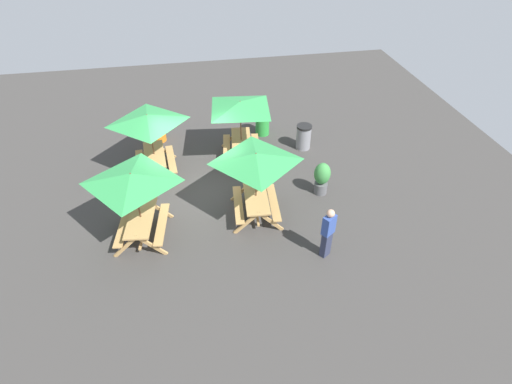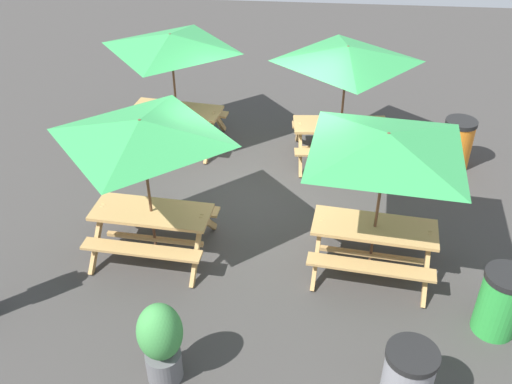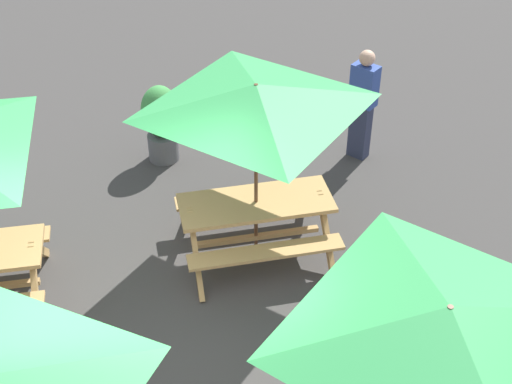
{
  "view_description": "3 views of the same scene",
  "coord_description": "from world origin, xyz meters",
  "px_view_note": "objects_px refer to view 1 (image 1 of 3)",
  "views": [
    {
      "loc": [
        10.86,
        -0.04,
        8.47
      ],
      "look_at": [
        1.55,
        1.67,
        0.9
      ],
      "focal_mm": 28.0,
      "sensor_mm": 36.0,
      "label": 1
    },
    {
      "loc": [
        -0.69,
        8.4,
        5.87
      ],
      "look_at": [
        0.01,
        1.22,
        0.9
      ],
      "focal_mm": 40.0,
      "sensor_mm": 36.0,
      "label": 2
    },
    {
      "loc": [
        -0.35,
        -4.66,
        5.82
      ],
      "look_at": [
        1.55,
        1.67,
        0.9
      ],
      "focal_mm": 50.0,
      "sensor_mm": 36.0,
      "label": 3
    }
  ],
  "objects_px": {
    "potted_plant_0": "(322,177)",
    "person_standing": "(328,232)",
    "picnic_table_1": "(256,162)",
    "picnic_table_2": "(148,123)",
    "picnic_table_3": "(133,183)",
    "trash_bin_gray": "(304,137)",
    "picnic_table_0": "(240,109)",
    "trash_bin_green": "(262,123)",
    "trash_bin_orange": "(158,130)"
  },
  "relations": [
    {
      "from": "trash_bin_orange",
      "to": "potted_plant_0",
      "type": "bearing_deg",
      "value": 50.46
    },
    {
      "from": "trash_bin_gray",
      "to": "potted_plant_0",
      "type": "relative_size",
      "value": 0.84
    },
    {
      "from": "picnic_table_2",
      "to": "picnic_table_3",
      "type": "relative_size",
      "value": 1.0
    },
    {
      "from": "trash_bin_orange",
      "to": "trash_bin_gray",
      "type": "bearing_deg",
      "value": 73.99
    },
    {
      "from": "trash_bin_gray",
      "to": "picnic_table_2",
      "type": "bearing_deg",
      "value": -83.77
    },
    {
      "from": "picnic_table_3",
      "to": "person_standing",
      "type": "xyz_separation_m",
      "value": [
        1.69,
        5.04,
        -1.1
      ]
    },
    {
      "from": "picnic_table_0",
      "to": "trash_bin_green",
      "type": "height_order",
      "value": "picnic_table_0"
    },
    {
      "from": "picnic_table_3",
      "to": "potted_plant_0",
      "type": "relative_size",
      "value": 1.99
    },
    {
      "from": "picnic_table_1",
      "to": "picnic_table_3",
      "type": "relative_size",
      "value": 1.0
    },
    {
      "from": "picnic_table_1",
      "to": "picnic_table_3",
      "type": "xyz_separation_m",
      "value": [
        0.35,
        -3.43,
        0.0
      ]
    },
    {
      "from": "trash_bin_gray",
      "to": "potted_plant_0",
      "type": "bearing_deg",
      "value": -3.74
    },
    {
      "from": "picnic_table_0",
      "to": "person_standing",
      "type": "relative_size",
      "value": 1.68
    },
    {
      "from": "picnic_table_3",
      "to": "trash_bin_orange",
      "type": "xyz_separation_m",
      "value": [
        -5.48,
        0.4,
        -1.49
      ]
    },
    {
      "from": "picnic_table_0",
      "to": "trash_bin_orange",
      "type": "height_order",
      "value": "picnic_table_0"
    },
    {
      "from": "picnic_table_0",
      "to": "picnic_table_3",
      "type": "height_order",
      "value": "same"
    },
    {
      "from": "picnic_table_2",
      "to": "trash_bin_orange",
      "type": "xyz_separation_m",
      "value": [
        -2.21,
        0.07,
        -1.49
      ]
    },
    {
      "from": "picnic_table_0",
      "to": "person_standing",
      "type": "height_order",
      "value": "picnic_table_0"
    },
    {
      "from": "trash_bin_green",
      "to": "potted_plant_0",
      "type": "distance_m",
      "value": 4.36
    },
    {
      "from": "person_standing",
      "to": "picnic_table_3",
      "type": "bearing_deg",
      "value": 127.01
    },
    {
      "from": "picnic_table_2",
      "to": "trash_bin_gray",
      "type": "relative_size",
      "value": 2.38
    },
    {
      "from": "picnic_table_0",
      "to": "potted_plant_0",
      "type": "relative_size",
      "value": 2.4
    },
    {
      "from": "trash_bin_gray",
      "to": "person_standing",
      "type": "height_order",
      "value": "person_standing"
    },
    {
      "from": "picnic_table_1",
      "to": "trash_bin_gray",
      "type": "relative_size",
      "value": 2.38
    },
    {
      "from": "trash_bin_green",
      "to": "person_standing",
      "type": "xyz_separation_m",
      "value": [
        6.93,
        0.44,
        0.39
      ]
    },
    {
      "from": "picnic_table_1",
      "to": "picnic_table_2",
      "type": "relative_size",
      "value": 1.0
    },
    {
      "from": "person_standing",
      "to": "picnic_table_2",
      "type": "bearing_deg",
      "value": 99.05
    },
    {
      "from": "picnic_table_2",
      "to": "trash_bin_green",
      "type": "height_order",
      "value": "picnic_table_2"
    },
    {
      "from": "potted_plant_0",
      "to": "person_standing",
      "type": "xyz_separation_m",
      "value": [
        2.74,
        -0.73,
        0.25
      ]
    },
    {
      "from": "picnic_table_2",
      "to": "person_standing",
      "type": "xyz_separation_m",
      "value": [
        4.96,
        4.71,
        -1.1
      ]
    },
    {
      "from": "trash_bin_orange",
      "to": "person_standing",
      "type": "bearing_deg",
      "value": 32.89
    },
    {
      "from": "picnic_table_1",
      "to": "picnic_table_2",
      "type": "xyz_separation_m",
      "value": [
        -2.92,
        -3.11,
        0.0
      ]
    },
    {
      "from": "picnic_table_1",
      "to": "trash_bin_orange",
      "type": "xyz_separation_m",
      "value": [
        -5.13,
        -3.03,
        -1.49
      ]
    },
    {
      "from": "potted_plant_0",
      "to": "picnic_table_2",
      "type": "bearing_deg",
      "value": -112.23
    },
    {
      "from": "picnic_table_3",
      "to": "potted_plant_0",
      "type": "xyz_separation_m",
      "value": [
        -1.05,
        5.77,
        -1.35
      ]
    },
    {
      "from": "picnic_table_1",
      "to": "trash_bin_green",
      "type": "bearing_deg",
      "value": 171.18
    },
    {
      "from": "trash_bin_gray",
      "to": "picnic_table_3",
      "type": "bearing_deg",
      "value": -56.87
    },
    {
      "from": "trash_bin_green",
      "to": "person_standing",
      "type": "bearing_deg",
      "value": 3.64
    },
    {
      "from": "picnic_table_2",
      "to": "person_standing",
      "type": "relative_size",
      "value": 1.4
    },
    {
      "from": "trash_bin_green",
      "to": "picnic_table_0",
      "type": "bearing_deg",
      "value": -35.45
    },
    {
      "from": "picnic_table_3",
      "to": "potted_plant_0",
      "type": "height_order",
      "value": "picnic_table_3"
    },
    {
      "from": "trash_bin_green",
      "to": "potted_plant_0",
      "type": "xyz_separation_m",
      "value": [
        4.2,
        1.18,
        0.14
      ]
    },
    {
      "from": "potted_plant_0",
      "to": "trash_bin_orange",
      "type": "bearing_deg",
      "value": -129.54
    },
    {
      "from": "picnic_table_2",
      "to": "picnic_table_0",
      "type": "bearing_deg",
      "value": 92.66
    },
    {
      "from": "trash_bin_gray",
      "to": "trash_bin_green",
      "type": "xyz_separation_m",
      "value": [
        -1.36,
        -1.36,
        0.0
      ]
    },
    {
      "from": "picnic_table_3",
      "to": "person_standing",
      "type": "relative_size",
      "value": 1.4
    },
    {
      "from": "picnic_table_1",
      "to": "potted_plant_0",
      "type": "bearing_deg",
      "value": 111.1
    },
    {
      "from": "picnic_table_1",
      "to": "trash_bin_green",
      "type": "height_order",
      "value": "picnic_table_1"
    },
    {
      "from": "picnic_table_1",
      "to": "trash_bin_green",
      "type": "relative_size",
      "value": 2.38
    },
    {
      "from": "picnic_table_0",
      "to": "picnic_table_1",
      "type": "bearing_deg",
      "value": 5.73
    },
    {
      "from": "trash_bin_orange",
      "to": "trash_bin_gray",
      "type": "relative_size",
      "value": 1.0
    }
  ]
}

